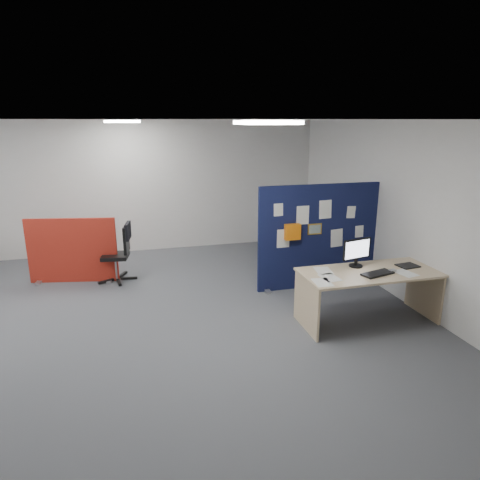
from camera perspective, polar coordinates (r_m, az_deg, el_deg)
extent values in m
plane|color=#4B4D52|center=(6.16, -18.31, -11.09)|extent=(9.00, 9.00, 0.00)
cube|color=white|center=(5.54, -20.76, 14.78)|extent=(9.00, 7.00, 0.02)
cube|color=silver|center=(9.13, -17.98, 6.48)|extent=(9.00, 0.02, 2.70)
cube|color=silver|center=(2.48, -25.21, -18.89)|extent=(9.00, 0.02, 2.70)
cube|color=silver|center=(6.95, 20.67, 3.53)|extent=(0.02, 7.00, 2.70)
cube|color=white|center=(4.76, 3.63, 15.37)|extent=(0.60, 0.60, 0.04)
cube|color=white|center=(8.02, -15.42, 14.99)|extent=(0.60, 0.60, 0.04)
cube|color=#0F1939|center=(7.10, 10.49, 0.47)|extent=(2.08, 0.06, 1.72)
cube|color=#A3A3A8|center=(7.05, 3.53, -6.61)|extent=(0.08, 0.30, 0.04)
cube|color=#A3A3A8|center=(7.77, 16.16, -5.08)|extent=(0.08, 0.30, 0.04)
cube|color=white|center=(6.68, 5.15, 4.03)|extent=(0.15, 0.01, 0.20)
cube|color=white|center=(6.85, 8.36, 3.29)|extent=(0.21, 0.01, 0.30)
cube|color=white|center=(7.00, 11.31, 4.02)|extent=(0.21, 0.01, 0.30)
cube|color=white|center=(7.23, 14.59, 3.61)|extent=(0.15, 0.01, 0.20)
cube|color=white|center=(6.82, 5.79, 0.20)|extent=(0.21, 0.01, 0.30)
cube|color=white|center=(7.22, 12.77, 0.26)|extent=(0.21, 0.01, 0.30)
cube|color=white|center=(7.39, 15.61, 1.11)|extent=(0.15, 0.01, 0.20)
cube|color=gold|center=(7.00, 9.93, 1.45)|extent=(0.24, 0.01, 0.18)
cube|color=orange|center=(6.80, 7.01, 1.08)|extent=(0.25, 0.10, 0.25)
cube|color=#D0B385|center=(6.03, 16.89, -4.17)|extent=(1.86, 0.83, 0.03)
cube|color=#D0B385|center=(5.76, 8.84, -8.51)|extent=(0.03, 0.76, 0.70)
cube|color=#D0B385|center=(6.66, 23.31, -6.26)|extent=(0.03, 0.76, 0.70)
cube|color=#D0B385|center=(6.39, 14.99, -4.45)|extent=(1.68, 0.02, 0.30)
cylinder|color=black|center=(6.17, 15.16, -3.33)|extent=(0.19, 0.19, 0.02)
cube|color=black|center=(6.15, 15.20, -2.83)|extent=(0.04, 0.04, 0.09)
cube|color=black|center=(6.10, 15.32, -1.15)|extent=(0.45, 0.13, 0.28)
cube|color=white|center=(6.08, 15.42, -1.20)|extent=(0.40, 0.09, 0.24)
cube|color=black|center=(5.94, 17.87, -4.28)|extent=(0.48, 0.29, 0.02)
cube|color=#A3A3A8|center=(6.11, 19.63, -3.87)|extent=(0.11, 0.08, 0.03)
cube|color=black|center=(6.41, 21.46, -3.21)|extent=(0.31, 0.25, 0.01)
cube|color=maroon|center=(7.79, -21.45, -1.31)|extent=(1.47, 0.34, 1.12)
cube|color=#A3A3A8|center=(8.05, -25.30, -5.28)|extent=(0.08, 0.30, 0.04)
cube|color=#A3A3A8|center=(7.91, -16.76, -4.77)|extent=(0.08, 0.30, 0.04)
cube|color=black|center=(7.73, -14.56, -4.93)|extent=(0.28, 0.09, 0.04)
cube|color=black|center=(7.93, -15.37, -4.45)|extent=(0.17, 0.27, 0.04)
cube|color=black|center=(7.91, -17.10, -4.65)|extent=(0.23, 0.23, 0.04)
cube|color=black|center=(7.69, -17.44, -5.27)|extent=(0.27, 0.17, 0.04)
cube|color=black|center=(7.57, -15.84, -5.46)|extent=(0.09, 0.28, 0.04)
cylinder|color=#A3A3A8|center=(7.70, -16.17, -3.58)|extent=(0.06, 0.06, 0.39)
cube|color=black|center=(7.63, -16.29, -2.06)|extent=(0.49, 0.49, 0.07)
cube|color=black|center=(7.52, -14.93, 0.14)|extent=(0.11, 0.39, 0.47)
cube|color=black|center=(7.48, -14.73, 1.18)|extent=(0.11, 0.36, 0.28)
cube|color=white|center=(5.67, 11.88, -4.92)|extent=(0.23, 0.31, 0.00)
cube|color=white|center=(5.90, 11.06, -4.03)|extent=(0.26, 0.33, 0.00)
cube|color=white|center=(6.11, 21.22, -4.15)|extent=(0.26, 0.33, 0.00)
cube|color=white|center=(5.49, 10.93, -5.56)|extent=(0.23, 0.32, 0.00)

